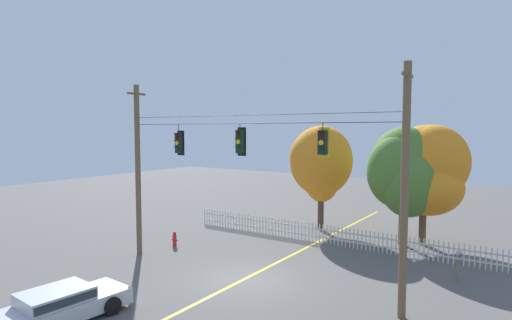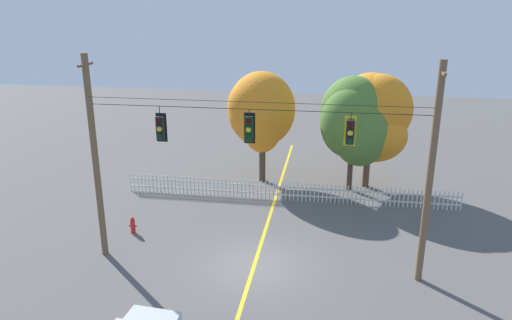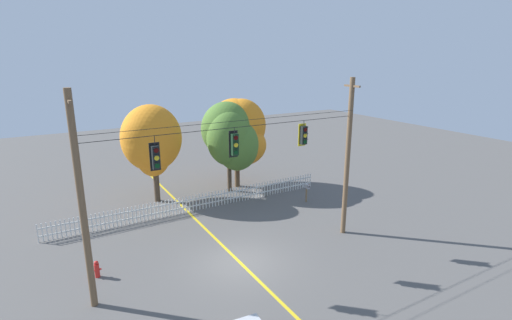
{
  "view_description": "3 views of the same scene",
  "coord_description": "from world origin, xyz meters",
  "px_view_note": "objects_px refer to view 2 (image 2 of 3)",
  "views": [
    {
      "loc": [
        10.3,
        -14.42,
        6.43
      ],
      "look_at": [
        0.21,
        0.61,
        5.12
      ],
      "focal_mm": 29.68,
      "sensor_mm": 36.0,
      "label": 1
    },
    {
      "loc": [
        2.93,
        -17.88,
        10.64
      ],
      "look_at": [
        0.06,
        0.11,
        4.64
      ],
      "focal_mm": 34.43,
      "sensor_mm": 36.0,
      "label": 2
    },
    {
      "loc": [
        -7.67,
        -14.89,
        9.75
      ],
      "look_at": [
        0.96,
        0.08,
        5.02
      ],
      "focal_mm": 26.98,
      "sensor_mm": 36.0,
      "label": 3
    }
  ],
  "objects_px": {
    "traffic_signal_northbound_primary": "(161,128)",
    "autumn_oak_far_east": "(373,118)",
    "traffic_signal_westbound_side": "(350,132)",
    "autumn_maple_mid": "(354,121)",
    "roadside_mailbox": "(427,208)",
    "traffic_signal_northbound_secondary": "(249,129)",
    "autumn_maple_near_fence": "(261,110)",
    "fire_hydrant": "(133,225)"
  },
  "relations": [
    {
      "from": "autumn_maple_near_fence",
      "to": "traffic_signal_northbound_secondary",
      "type": "bearing_deg",
      "value": -84.08
    },
    {
      "from": "traffic_signal_northbound_secondary",
      "to": "fire_hydrant",
      "type": "relative_size",
      "value": 1.69
    },
    {
      "from": "fire_hydrant",
      "to": "roadside_mailbox",
      "type": "distance_m",
      "value": 14.14
    },
    {
      "from": "fire_hydrant",
      "to": "traffic_signal_northbound_primary",
      "type": "bearing_deg",
      "value": -40.29
    },
    {
      "from": "traffic_signal_northbound_primary",
      "to": "autumn_oak_far_east",
      "type": "xyz_separation_m",
      "value": [
        8.97,
        10.21,
        -1.63
      ]
    },
    {
      "from": "autumn_maple_near_fence",
      "to": "autumn_maple_mid",
      "type": "height_order",
      "value": "autumn_maple_near_fence"
    },
    {
      "from": "traffic_signal_northbound_secondary",
      "to": "traffic_signal_northbound_primary",
      "type": "bearing_deg",
      "value": -179.99
    },
    {
      "from": "autumn_maple_near_fence",
      "to": "autumn_oak_far_east",
      "type": "distance_m",
      "value": 6.48
    },
    {
      "from": "traffic_signal_westbound_side",
      "to": "autumn_oak_far_east",
      "type": "height_order",
      "value": "autumn_oak_far_east"
    },
    {
      "from": "autumn_oak_far_east",
      "to": "fire_hydrant",
      "type": "relative_size",
      "value": 8.26
    },
    {
      "from": "autumn_maple_mid",
      "to": "fire_hydrant",
      "type": "relative_size",
      "value": 8.13
    },
    {
      "from": "traffic_signal_westbound_side",
      "to": "autumn_oak_far_east",
      "type": "xyz_separation_m",
      "value": [
        1.63,
        10.21,
        -1.78
      ]
    },
    {
      "from": "traffic_signal_westbound_side",
      "to": "autumn_oak_far_east",
      "type": "distance_m",
      "value": 10.49
    },
    {
      "from": "autumn_maple_near_fence",
      "to": "roadside_mailbox",
      "type": "relative_size",
      "value": 5.09
    },
    {
      "from": "autumn_maple_near_fence",
      "to": "autumn_oak_far_east",
      "type": "height_order",
      "value": "autumn_oak_far_east"
    },
    {
      "from": "autumn_oak_far_east",
      "to": "roadside_mailbox",
      "type": "relative_size",
      "value": 5.11
    },
    {
      "from": "traffic_signal_westbound_side",
      "to": "fire_hydrant",
      "type": "xyz_separation_m",
      "value": [
        -9.8,
        2.09,
        -5.55
      ]
    },
    {
      "from": "traffic_signal_northbound_primary",
      "to": "autumn_oak_far_east",
      "type": "distance_m",
      "value": 13.68
    },
    {
      "from": "traffic_signal_northbound_primary",
      "to": "traffic_signal_westbound_side",
      "type": "distance_m",
      "value": 7.34
    },
    {
      "from": "traffic_signal_westbound_side",
      "to": "autumn_maple_near_fence",
      "type": "distance_m",
      "value": 11.35
    },
    {
      "from": "fire_hydrant",
      "to": "roadside_mailbox",
      "type": "relative_size",
      "value": 0.62
    },
    {
      "from": "traffic_signal_northbound_primary",
      "to": "roadside_mailbox",
      "type": "distance_m",
      "value": 13.24
    },
    {
      "from": "traffic_signal_westbound_side",
      "to": "autumn_oak_far_east",
      "type": "relative_size",
      "value": 0.19
    },
    {
      "from": "autumn_maple_mid",
      "to": "traffic_signal_westbound_side",
      "type": "bearing_deg",
      "value": -93.31
    },
    {
      "from": "autumn_maple_near_fence",
      "to": "autumn_oak_far_east",
      "type": "bearing_deg",
      "value": 0.62
    },
    {
      "from": "traffic_signal_northbound_secondary",
      "to": "autumn_maple_near_fence",
      "type": "xyz_separation_m",
      "value": [
        -1.05,
        10.14,
        -1.54
      ]
    },
    {
      "from": "fire_hydrant",
      "to": "autumn_maple_mid",
      "type": "bearing_deg",
      "value": 34.85
    },
    {
      "from": "traffic_signal_westbound_side",
      "to": "autumn_maple_near_fence",
      "type": "height_order",
      "value": "traffic_signal_westbound_side"
    },
    {
      "from": "autumn_maple_mid",
      "to": "roadside_mailbox",
      "type": "bearing_deg",
      "value": -51.92
    },
    {
      "from": "traffic_signal_northbound_secondary",
      "to": "autumn_maple_mid",
      "type": "bearing_deg",
      "value": 64.99
    },
    {
      "from": "roadside_mailbox",
      "to": "traffic_signal_northbound_primary",
      "type": "bearing_deg",
      "value": -157.13
    },
    {
      "from": "roadside_mailbox",
      "to": "traffic_signal_northbound_secondary",
      "type": "bearing_deg",
      "value": -148.54
    },
    {
      "from": "traffic_signal_northbound_primary",
      "to": "traffic_signal_westbound_side",
      "type": "relative_size",
      "value": 1.14
    },
    {
      "from": "traffic_signal_westbound_side",
      "to": "roadside_mailbox",
      "type": "relative_size",
      "value": 0.99
    },
    {
      "from": "traffic_signal_westbound_side",
      "to": "fire_hydrant",
      "type": "distance_m",
      "value": 11.46
    },
    {
      "from": "autumn_maple_mid",
      "to": "roadside_mailbox",
      "type": "distance_m",
      "value": 6.49
    },
    {
      "from": "traffic_signal_northbound_primary",
      "to": "traffic_signal_westbound_side",
      "type": "height_order",
      "value": "same"
    },
    {
      "from": "autumn_maple_near_fence",
      "to": "autumn_maple_mid",
      "type": "xyz_separation_m",
      "value": [
        5.39,
        -0.85,
        -0.22
      ]
    },
    {
      "from": "traffic_signal_northbound_secondary",
      "to": "autumn_oak_far_east",
      "type": "distance_m",
      "value": 11.69
    },
    {
      "from": "autumn_maple_near_fence",
      "to": "roadside_mailbox",
      "type": "height_order",
      "value": "autumn_maple_near_fence"
    },
    {
      "from": "traffic_signal_northbound_primary",
      "to": "autumn_maple_mid",
      "type": "height_order",
      "value": "traffic_signal_northbound_primary"
    },
    {
      "from": "traffic_signal_northbound_secondary",
      "to": "roadside_mailbox",
      "type": "bearing_deg",
      "value": 31.46
    }
  ]
}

